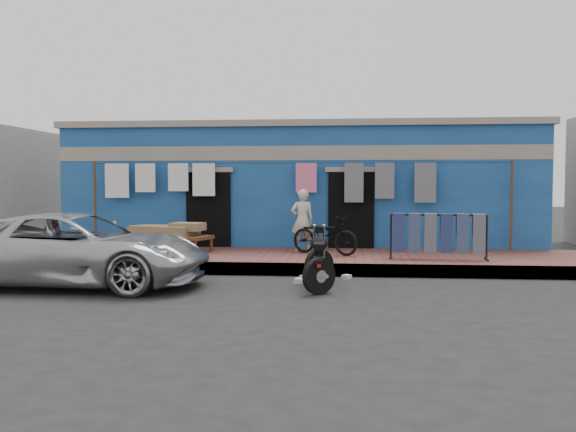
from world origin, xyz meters
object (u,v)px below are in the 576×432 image
at_px(bicycle, 325,231).
at_px(motorcycle, 319,258).
at_px(charpoy, 172,238).
at_px(jeans_rack, 438,236).
at_px(seated_person, 302,220).
at_px(car, 76,248).

height_order(bicycle, motorcycle, bicycle).
bearing_deg(charpoy, bicycle, -3.56).
distance_m(bicycle, charpoy, 3.53).
bearing_deg(jeans_rack, motorcycle, -136.36).
bearing_deg(motorcycle, jeans_rack, 41.36).
height_order(seated_person, bicycle, seated_person).
bearing_deg(bicycle, jeans_rack, -75.30).
height_order(car, motorcycle, car).
bearing_deg(bicycle, seated_person, 72.76).
xyz_separation_m(bicycle, charpoy, (-3.51, 0.22, -0.21)).
relative_size(seated_person, bicycle, 0.88).
bearing_deg(jeans_rack, car, -159.51).
height_order(car, seated_person, seated_person).
height_order(seated_person, jeans_rack, seated_person).
distance_m(motorcycle, jeans_rack, 3.27).
bearing_deg(car, bicycle, -53.25).
height_order(seated_person, motorcycle, seated_person).
relative_size(motorcycle, jeans_rack, 0.78).
distance_m(seated_person, jeans_rack, 3.14).
bearing_deg(bicycle, car, 155.64).
bearing_deg(car, seated_person, -44.67).
relative_size(car, motorcycle, 2.95).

